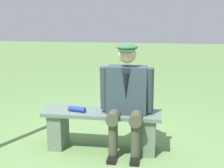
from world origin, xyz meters
The scene contains 4 objects.
ground_plane centered at (0.00, 0.00, 0.00)m, with size 30.00×30.00×0.00m, color #5A8047.
bench centered at (0.00, 0.00, 0.30)m, with size 1.45×0.41×0.49m.
seated_man centered at (-0.30, 0.05, 0.73)m, with size 0.64×0.55×1.32m.
rolled_magazine centered at (0.30, 0.06, 0.52)m, with size 0.07×0.07×0.22m, color navy.
Camera 1 is at (-0.71, 3.71, 1.67)m, focal length 51.51 mm.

